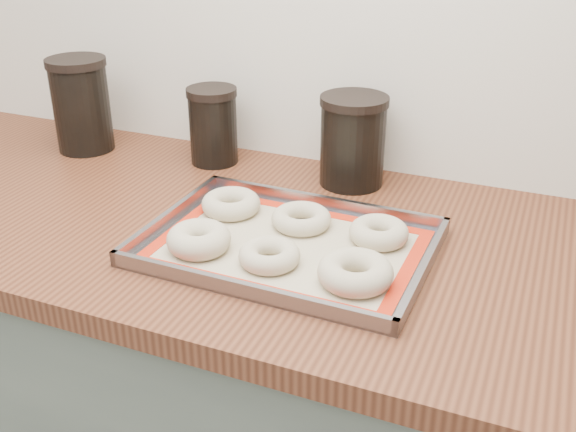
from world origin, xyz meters
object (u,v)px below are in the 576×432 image
at_px(baking_tray, 288,245).
at_px(bagel_front_right, 355,272).
at_px(bagel_back_left, 231,204).
at_px(bagel_back_right, 379,232).
at_px(bagel_front_left, 199,239).
at_px(bagel_front_mid, 269,255).
at_px(canister_mid, 213,125).
at_px(canister_left, 81,104).
at_px(bagel_back_mid, 301,219).
at_px(canister_right, 353,141).

distance_m(baking_tray, bagel_front_right, 0.15).
bearing_deg(bagel_front_right, bagel_back_left, 152.69).
xyz_separation_m(bagel_back_left, bagel_back_right, (0.28, -0.01, 0.00)).
bearing_deg(bagel_front_right, bagel_front_left, -179.86).
relative_size(bagel_front_mid, bagel_front_right, 0.85).
height_order(baking_tray, bagel_back_right, bagel_back_right).
bearing_deg(bagel_front_left, canister_mid, 114.49).
height_order(bagel_front_right, canister_left, canister_left).
height_order(bagel_back_left, bagel_back_right, same).
distance_m(bagel_back_left, canister_mid, 0.27).
relative_size(bagel_front_left, bagel_back_mid, 1.01).
bearing_deg(canister_right, baking_tray, -92.53).
xyz_separation_m(baking_tray, canister_left, (-0.59, 0.25, 0.10)).
relative_size(bagel_back_left, canister_left, 0.52).
relative_size(canister_left, canister_mid, 1.27).
height_order(bagel_front_right, bagel_back_mid, bagel_front_right).
distance_m(bagel_front_mid, canister_mid, 0.46).
bearing_deg(bagel_front_mid, canister_mid, 128.81).
xyz_separation_m(canister_mid, canister_right, (0.30, 0.00, 0.01)).
xyz_separation_m(bagel_front_left, canister_mid, (-0.16, 0.36, 0.06)).
xyz_separation_m(bagel_front_mid, bagel_back_mid, (-0.00, 0.14, -0.00)).
xyz_separation_m(baking_tray, bagel_front_left, (-0.13, -0.07, 0.02)).
relative_size(bagel_front_mid, canister_mid, 0.60).
relative_size(baking_tray, canister_right, 2.63).
height_order(bagel_front_left, bagel_front_right, bagel_front_left).
bearing_deg(bagel_front_left, bagel_front_right, 0.14).
relative_size(baking_tray, canister_left, 2.28).
bearing_deg(bagel_back_mid, bagel_front_right, -44.72).
bearing_deg(bagel_front_mid, bagel_back_left, 134.37).
relative_size(baking_tray, canister_mid, 2.89).
distance_m(bagel_front_left, canister_left, 0.57).
bearing_deg(bagel_back_left, canister_left, 158.89).
bearing_deg(bagel_front_mid, bagel_back_mid, 90.23).
xyz_separation_m(bagel_front_mid, canister_mid, (-0.29, 0.36, 0.06)).
distance_m(canister_mid, canister_right, 0.30).
height_order(bagel_back_right, canister_right, canister_right).
distance_m(bagel_front_left, canister_mid, 0.40).
bearing_deg(baking_tray, canister_left, 157.04).
distance_m(canister_left, canister_right, 0.61).
xyz_separation_m(bagel_back_mid, canister_left, (-0.59, 0.18, 0.08)).
bearing_deg(bagel_back_mid, bagel_back_right, -0.28).
xyz_separation_m(bagel_back_right, canister_left, (-0.73, 0.18, 0.08)).
relative_size(bagel_front_mid, bagel_back_mid, 0.94).
bearing_deg(baking_tray, bagel_back_mid, 94.26).
bearing_deg(bagel_back_right, bagel_front_left, -151.83).
height_order(bagel_front_mid, bagel_back_left, bagel_back_left).
bearing_deg(bagel_front_left, bagel_back_right, 28.17).
distance_m(bagel_back_mid, canister_left, 0.62).
relative_size(baking_tray, bagel_back_mid, 4.53).
bearing_deg(canister_left, canister_right, 4.23).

